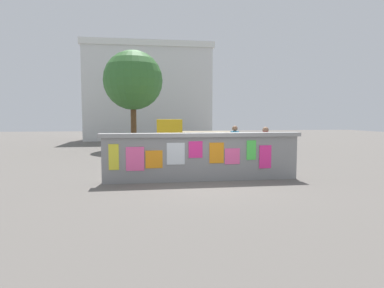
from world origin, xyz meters
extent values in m
plane|color=#605B56|center=(0.00, 8.00, 0.00)|extent=(60.00, 60.00, 0.00)
cube|color=gray|center=(0.00, 0.00, 0.68)|extent=(6.01, 0.30, 1.36)
cube|color=gray|center=(0.00, 0.00, 1.42)|extent=(6.21, 0.42, 0.12)
cube|color=yellow|center=(-2.65, -0.16, 0.80)|extent=(0.29, 0.02, 0.76)
cube|color=#F9599E|center=(-2.04, -0.16, 0.73)|extent=(0.53, 0.03, 0.71)
cube|color=orange|center=(-1.48, -0.16, 0.71)|extent=(0.51, 0.04, 0.53)
cube|color=silver|center=(-0.84, -0.16, 0.87)|extent=(0.54, 0.01, 0.66)
cube|color=#F42D8C|center=(-0.24, -0.16, 0.98)|extent=(0.42, 0.02, 0.50)
cube|color=orange|center=(0.41, -0.16, 0.87)|extent=(0.45, 0.02, 0.63)
cube|color=#F9599E|center=(0.90, -0.16, 0.76)|extent=(0.47, 0.02, 0.49)
cube|color=#4CD84C|center=(1.50, -0.16, 0.94)|extent=(0.30, 0.02, 0.60)
cube|color=#F42D8C|center=(1.96, -0.16, 0.72)|extent=(0.39, 0.03, 0.72)
cylinder|color=black|center=(-0.66, 5.61, 0.35)|extent=(0.71, 0.26, 0.70)
cylinder|color=black|center=(-0.54, 6.90, 0.35)|extent=(0.71, 0.26, 0.70)
cylinder|color=black|center=(1.83, 5.39, 0.35)|extent=(0.71, 0.26, 0.70)
cylinder|color=black|center=(1.95, 6.68, 0.35)|extent=(0.71, 0.26, 0.70)
cube|color=gold|center=(-0.50, 6.24, 1.10)|extent=(1.33, 1.60, 1.50)
cube|color=gray|center=(1.29, 6.09, 0.80)|extent=(2.52, 1.70, 0.90)
cylinder|color=black|center=(0.21, 1.43, 0.30)|extent=(0.60, 0.10, 0.60)
cylinder|color=black|center=(1.51, 1.43, 0.30)|extent=(0.60, 0.12, 0.60)
cube|color=gold|center=(0.86, 1.43, 0.58)|extent=(1.00, 0.24, 0.32)
cube|color=black|center=(1.06, 1.43, 0.76)|extent=(0.56, 0.22, 0.10)
cube|color=#262626|center=(0.31, 1.43, 0.85)|extent=(0.04, 0.56, 0.03)
cylinder|color=black|center=(-1.80, 2.37, 0.33)|extent=(0.64, 0.23, 0.66)
cylinder|color=black|center=(-0.79, 2.07, 0.33)|extent=(0.64, 0.23, 0.66)
cube|color=#197233|center=(-1.29, 2.22, 0.51)|extent=(0.92, 0.31, 0.06)
cylinder|color=#197233|center=(-1.15, 2.18, 0.73)|extent=(0.04, 0.04, 0.40)
cube|color=black|center=(-1.15, 2.18, 0.93)|extent=(0.21, 0.13, 0.05)
cube|color=black|center=(-1.75, 2.36, 0.88)|extent=(0.16, 0.43, 0.03)
cylinder|color=black|center=(-1.88, 4.09, 0.33)|extent=(0.65, 0.21, 0.66)
cylinder|color=black|center=(-2.90, 4.36, 0.33)|extent=(0.65, 0.21, 0.66)
cube|color=silver|center=(-2.39, 4.23, 0.51)|extent=(0.93, 0.28, 0.06)
cylinder|color=silver|center=(-2.53, 4.27, 0.73)|extent=(0.04, 0.04, 0.40)
cube|color=black|center=(-2.53, 4.27, 0.93)|extent=(0.21, 0.13, 0.05)
cube|color=black|center=(-1.93, 4.11, 0.88)|extent=(0.15, 0.44, 0.03)
cylinder|color=#3F994C|center=(1.87, 2.88, 0.40)|extent=(0.12, 0.12, 0.80)
cylinder|color=#3F994C|center=(1.75, 2.75, 0.40)|extent=(0.12, 0.12, 0.80)
cylinder|color=#338CBF|center=(1.81, 2.81, 1.10)|extent=(0.48, 0.48, 0.60)
sphere|color=#8C664C|center=(1.81, 2.81, 1.51)|extent=(0.22, 0.22, 0.22)
cylinder|color=#BF6626|center=(2.36, 1.15, 0.40)|extent=(0.12, 0.12, 0.80)
cylinder|color=#BF6626|center=(2.53, 1.12, 0.40)|extent=(0.12, 0.12, 0.80)
cylinder|color=#D83F72|center=(2.45, 1.13, 1.10)|extent=(0.39, 0.39, 0.60)
sphere|color=#8C664C|center=(2.45, 1.13, 1.51)|extent=(0.22, 0.22, 0.22)
cylinder|color=brown|center=(-2.36, 11.05, 1.47)|extent=(0.35, 0.35, 2.95)
sphere|color=#336A2E|center=(-2.36, 11.05, 4.23)|extent=(3.64, 3.64, 3.64)
cube|color=silver|center=(-1.28, 20.02, 3.85)|extent=(10.61, 4.80, 7.71)
cube|color=silver|center=(-1.28, 20.02, 7.96)|extent=(10.91, 5.10, 0.50)
camera|label=1|loc=(-1.81, -10.00, 1.95)|focal=31.18mm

